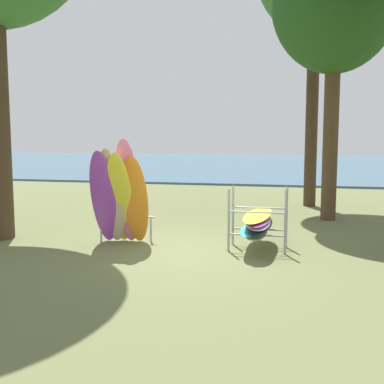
# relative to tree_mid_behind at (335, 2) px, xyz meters

# --- Properties ---
(ground_plane) EXTENTS (80.00, 80.00, 0.00)m
(ground_plane) POSITION_rel_tree_mid_behind_xyz_m (-2.96, -4.47, -5.74)
(ground_plane) COLOR #60663D
(lake_water) EXTENTS (80.00, 36.00, 0.10)m
(lake_water) POSITION_rel_tree_mid_behind_xyz_m (-2.96, 26.31, -5.69)
(lake_water) COLOR #38607A
(lake_water) RESTS_ON ground
(tree_mid_behind) EXTENTS (3.30, 3.30, 7.70)m
(tree_mid_behind) POSITION_rel_tree_mid_behind_xyz_m (0.00, 0.00, 0.00)
(tree_mid_behind) COLOR #4C3823
(tree_mid_behind) RESTS_ON ground
(leaning_board_pile) EXTENTS (1.29, 1.16, 2.23)m
(leaning_board_pile) POSITION_rel_tree_mid_behind_xyz_m (-4.40, -4.19, -4.73)
(leaning_board_pile) COLOR purple
(leaning_board_pile) RESTS_ON ground
(board_storage_rack) EXTENTS (1.15, 2.13, 1.25)m
(board_storage_rack) POSITION_rel_tree_mid_behind_xyz_m (-1.58, -3.90, -5.19)
(board_storage_rack) COLOR #9EA0A5
(board_storage_rack) RESTS_ON ground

